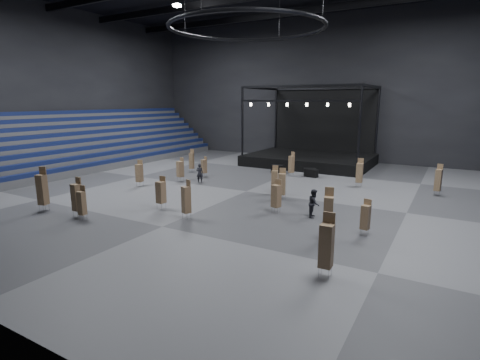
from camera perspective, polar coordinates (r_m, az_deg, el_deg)
The scene contains 29 objects.
floor at distance 31.58m, azimuth 0.97°, elevation -1.73°, with size 50.00×50.00×0.00m, color #545457.
wall_back at distance 50.13m, azimuth 13.08°, elevation 13.39°, with size 50.00×0.20×18.00m, color black.
wall_left at distance 48.10m, azimuth -26.73°, elevation 12.53°, with size 0.20×42.00×18.00m, color black.
bleachers_left at distance 46.73m, azimuth -24.49°, elevation 3.81°, with size 7.20×40.00×6.40m.
stage at distance 45.97m, azimuth 10.88°, elevation 4.20°, with size 14.00×10.00×9.20m.
truss_ring at distance 31.19m, azimuth 1.06°, elevation 22.16°, with size 12.30×12.30×5.15m.
flight_case_left at distance 39.92m, azimuth 5.71°, elevation 1.71°, with size 1.26×0.63×0.84m, color black.
flight_case_mid at distance 38.47m, azimuth 10.61°, elevation 1.16°, with size 1.22×0.61×0.82m, color black.
flight_case_right at distance 38.09m, azimuth 10.91°, elevation 1.02°, with size 1.18×0.59×0.79m, color black.
chair_stack_0 at distance 35.73m, azimuth -9.09°, elevation 1.72°, with size 0.67×0.67×2.27m.
chair_stack_1 at distance 34.44m, azimuth 17.75°, elevation 1.12°, with size 0.56×0.56×2.57m.
chair_stack_2 at distance 26.62m, azimuth -23.61°, elevation -2.33°, with size 0.53×0.53×2.64m.
chair_stack_3 at distance 22.26m, azimuth 18.59°, elevation -5.30°, with size 0.51×0.51×2.10m.
chair_stack_4 at distance 38.11m, azimuth 7.85°, elevation 2.46°, with size 0.58×0.58×2.48m.
chair_stack_5 at distance 28.76m, azimuth 6.43°, elevation -0.54°, with size 0.63×0.63×2.47m.
chair_stack_6 at distance 25.34m, azimuth 5.55°, elevation -2.35°, with size 0.63×0.63×2.33m.
chair_stack_7 at distance 26.75m, azimuth -11.96°, elevation -1.76°, with size 0.56×0.56×2.34m.
chair_stack_8 at distance 40.38m, azimuth -7.38°, elevation 2.99°, with size 0.52×0.52×2.47m.
chair_stack_9 at distance 30.33m, azimuth 5.31°, elevation 0.04°, with size 0.58×0.58×2.38m.
chair_stack_10 at distance 20.95m, azimuth 13.28°, elevation -5.01°, with size 0.62×0.62×2.91m.
chair_stack_11 at distance 24.27m, azimuth -8.19°, elevation -2.88°, with size 0.61×0.61×2.55m.
chair_stack_12 at distance 37.64m, azimuth -5.50°, elevation 2.14°, with size 0.62×0.62×2.05m.
chair_stack_13 at distance 29.07m, azimuth -27.90°, elevation -1.19°, with size 0.67×0.67×3.07m.
chair_stack_14 at distance 16.59m, azimuth 13.04°, elevation -9.57°, with size 0.56×0.56×2.85m.
chair_stack_15 at distance 25.86m, azimuth -22.96°, elevation -3.17°, with size 0.46×0.46×2.24m.
chair_stack_16 at distance 34.31m, azimuth -15.09°, elevation 1.10°, with size 0.62×0.62×2.37m.
chair_stack_17 at distance 33.96m, azimuth 27.97°, elevation 0.07°, with size 0.54×0.54×2.55m.
man_center at distance 35.02m, azimuth -6.15°, elevation 1.05°, with size 0.65×0.43×1.78m, color black.
crew_member at distance 24.89m, azimuth 11.21°, elevation -3.51°, with size 0.91×0.71×1.87m, color black.
Camera 1 is at (14.88, -26.84, 7.46)m, focal length 28.00 mm.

